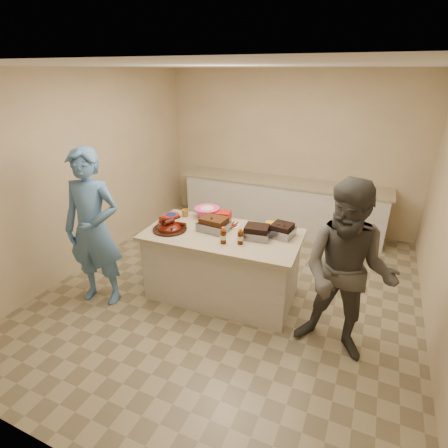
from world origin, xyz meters
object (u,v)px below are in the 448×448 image
at_px(island, 222,294).
at_px(guest_blue, 105,297).
at_px(rib_platter, 170,230).
at_px(bbq_bottle_b, 240,244).
at_px(mustard_bottle, 216,230).
at_px(roasting_pan, 281,236).
at_px(bbq_bottle_a, 223,243).
at_px(guest_gray, 334,349).
at_px(plastic_cup, 185,216).
at_px(coleslaw_bowl, 207,217).

distance_m(island, guest_blue, 1.51).
height_order(rib_platter, bbq_bottle_b, bbq_bottle_b).
relative_size(mustard_bottle, guest_blue, 0.06).
xyz_separation_m(roasting_pan, bbq_bottle_a, (-0.55, -0.44, 0.00)).
bearing_deg(bbq_bottle_b, guest_blue, -163.21).
distance_m(island, bbq_bottle_b, 0.94).
bearing_deg(guest_gray, plastic_cup, 169.55).
relative_size(rib_platter, coleslaw_bowl, 1.26).
relative_size(island, bbq_bottle_b, 9.92).
distance_m(bbq_bottle_a, guest_blue, 1.77).
height_order(roasting_pan, guest_blue, roasting_pan).
bearing_deg(coleslaw_bowl, guest_gray, -22.73).
height_order(roasting_pan, mustard_bottle, mustard_bottle).
distance_m(island, mustard_bottle, 0.89).
bearing_deg(island, plastic_cup, 154.64).
bearing_deg(roasting_pan, island, -154.49).
height_order(roasting_pan, bbq_bottle_b, bbq_bottle_b).
bearing_deg(plastic_cup, rib_platter, -84.65).
relative_size(rib_platter, plastic_cup, 4.07).
xyz_separation_m(coleslaw_bowl, plastic_cup, (-0.28, -0.09, 0.00)).
xyz_separation_m(bbq_bottle_a, bbq_bottle_b, (0.18, 0.06, 0.00)).
xyz_separation_m(coleslaw_bowl, guest_gray, (1.85, -0.77, -0.88)).
relative_size(mustard_bottle, guest_gray, 0.06).
distance_m(plastic_cup, guest_blue, 1.46).
distance_m(mustard_bottle, plastic_cup, 0.59).
bearing_deg(guest_blue, bbq_bottle_b, 5.25).
xyz_separation_m(mustard_bottle, plastic_cup, (-0.55, 0.21, 0.00)).
bearing_deg(rib_platter, mustard_bottle, 24.73).
xyz_separation_m(bbq_bottle_b, plastic_cup, (-0.96, 0.45, 0.00)).
distance_m(coleslaw_bowl, plastic_cup, 0.29).
xyz_separation_m(roasting_pan, plastic_cup, (-1.33, 0.07, 0.00)).
xyz_separation_m(roasting_pan, coleslaw_bowl, (-1.05, 0.16, 0.00)).
distance_m(island, roasting_pan, 1.12).
height_order(coleslaw_bowl, mustard_bottle, coleslaw_bowl).
height_order(rib_platter, mustard_bottle, rib_platter).
bearing_deg(mustard_bottle, bbq_bottle_b, -30.15).
bearing_deg(plastic_cup, roasting_pan, -2.93).
relative_size(coleslaw_bowl, plastic_cup, 3.24).
bearing_deg(roasting_pan, mustard_bottle, -161.32).
height_order(island, guest_blue, island).
bearing_deg(rib_platter, guest_blue, -145.66).
distance_m(plastic_cup, guest_gray, 2.40).
bearing_deg(guest_blue, mustard_bottle, 19.06).
bearing_deg(island, bbq_bottle_b, -32.88).
height_order(coleslaw_bowl, guest_blue, coleslaw_bowl).
bearing_deg(island, roasting_pan, 14.62).
bearing_deg(bbq_bottle_b, plastic_cup, 154.95).
distance_m(island, coleslaw_bowl, 1.03).
relative_size(coleslaw_bowl, bbq_bottle_b, 1.78).
distance_m(rib_platter, guest_gray, 2.27).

